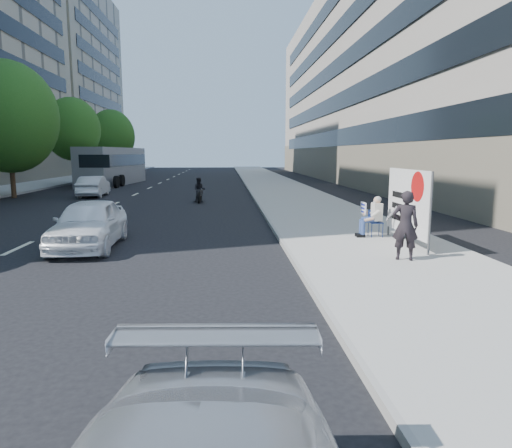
{
  "coord_description": "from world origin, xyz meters",
  "views": [
    {
      "loc": [
        -0.28,
        -11.81,
        2.82
      ],
      "look_at": [
        0.55,
        0.66,
        0.87
      ],
      "focal_mm": 32.0,
      "sensor_mm": 36.0,
      "label": 1
    }
  ],
  "objects": [
    {
      "name": "white_sedan_near",
      "position": [
        -4.38,
        2.0,
        0.73
      ],
      "size": [
        1.87,
        4.34,
        1.46
      ],
      "primitive_type": "imported",
      "rotation": [
        0.0,
        0.0,
        0.03
      ],
      "color": "white",
      "rests_on": "ground"
    },
    {
      "name": "motorcycle",
      "position": [
        -1.8,
        14.74,
        0.64
      ],
      "size": [
        0.73,
        2.05,
        1.42
      ],
      "rotation": [
        0.0,
        0.0,
        -0.08
      ],
      "color": "black",
      "rests_on": "ground"
    },
    {
      "name": "tree_far_e",
      "position": [
        -13.7,
        44.0,
        4.78
      ],
      "size": [
        5.4,
        5.4,
        7.89
      ],
      "color": "#382616",
      "rests_on": "ground"
    },
    {
      "name": "near_building",
      "position": [
        17.0,
        32.0,
        10.0
      ],
      "size": [
        14.0,
        70.0,
        20.0
      ],
      "primitive_type": "cube",
      "color": "gray",
      "rests_on": "ground"
    },
    {
      "name": "seated_protester",
      "position": [
        4.41,
        2.41,
        0.87
      ],
      "size": [
        0.83,
        1.11,
        1.31
      ],
      "color": "navy",
      "rests_on": "near_sidewalk"
    },
    {
      "name": "jogger",
      "position": [
        5.3,
        2.03,
        1.0
      ],
      "size": [
        1.11,
        0.65,
        1.7
      ],
      "primitive_type": "imported",
      "rotation": [
        0.0,
        0.0,
        3.16
      ],
      "color": "slate",
      "rests_on": "near_sidewalk"
    },
    {
      "name": "ground",
      "position": [
        0.0,
        0.0,
        0.0
      ],
      "size": [
        160.0,
        160.0,
        0.0
      ],
      "primitive_type": "plane",
      "color": "black",
      "rests_on": "ground"
    },
    {
      "name": "white_sedan_mid",
      "position": [
        -8.91,
        18.64,
        0.67
      ],
      "size": [
        1.68,
        4.13,
        1.33
      ],
      "primitive_type": "imported",
      "rotation": [
        0.0,
        0.0,
        3.21
      ],
      "color": "silver",
      "rests_on": "ground"
    },
    {
      "name": "tree_far_d",
      "position": [
        -13.7,
        30.0,
        4.89
      ],
      "size": [
        4.8,
        4.8,
        7.65
      ],
      "color": "#382616",
      "rests_on": "ground"
    },
    {
      "name": "pedestrian_woman",
      "position": [
        4.2,
        -0.83,
        1.03
      ],
      "size": [
        0.74,
        0.6,
        1.75
      ],
      "primitive_type": "imported",
      "rotation": [
        0.0,
        0.0,
        2.83
      ],
      "color": "black",
      "rests_on": "near_sidewalk"
    },
    {
      "name": "near_sidewalk",
      "position": [
        4.0,
        20.0,
        0.07
      ],
      "size": [
        5.0,
        120.0,
        0.15
      ],
      "primitive_type": "cube",
      "color": "#9E9C93",
      "rests_on": "ground"
    },
    {
      "name": "far_bldg_north",
      "position": [
        -30.0,
        62.0,
        14.0
      ],
      "size": [
        22.0,
        28.0,
        28.0
      ],
      "primitive_type": "cube",
      "color": "tan",
      "rests_on": "ground"
    },
    {
      "name": "bus",
      "position": [
        -10.38,
        30.41,
        1.64
      ],
      "size": [
        3.68,
        12.25,
        3.3
      ],
      "rotation": [
        0.0,
        0.0,
        -0.09
      ],
      "color": "slate",
      "rests_on": "ground"
    },
    {
      "name": "tree_far_c",
      "position": [
        -13.7,
        18.0,
        5.02
      ],
      "size": [
        6.0,
        6.0,
        8.47
      ],
      "color": "#382616",
      "rests_on": "ground"
    },
    {
      "name": "protest_banner",
      "position": [
        5.04,
        1.17,
        1.4
      ],
      "size": [
        0.08,
        3.06,
        2.2
      ],
      "color": "#4C4C4C",
      "rests_on": "near_sidewalk"
    }
  ]
}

